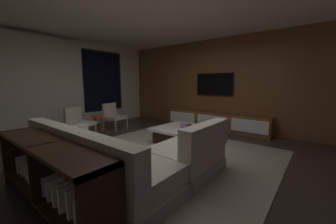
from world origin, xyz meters
The scene contains 14 objects.
floor centered at (0.00, 0.00, 0.00)m, with size 9.20×9.20×0.00m, color #332B26.
back_wall_with_window centered at (-0.06, 3.62, 1.34)m, with size 6.60×0.30×2.70m.
media_wall centered at (3.06, 0.00, 1.35)m, with size 0.12×7.80×2.70m.
ceiling centered at (0.00, 0.00, 2.70)m, with size 8.20×8.20×0.00m, color beige.
area_rug centered at (0.35, -0.10, 0.01)m, with size 3.20×3.80×0.01m, color gray.
sectional_couch centered at (-0.90, -0.19, 0.29)m, with size 1.98×2.50×0.82m.
coffee_table centered at (1.10, 0.14, 0.19)m, with size 1.16×1.16×0.36m.
book_stack_on_coffee_table centered at (1.16, 0.10, 0.41)m, with size 0.25×0.17×0.10m.
accent_chair_near_window centered at (0.94, 2.57, 0.43)m, with size 0.61×0.63×0.78m.
accent_chair_by_curtain centered at (-0.21, 2.46, 0.43)m, with size 0.68×0.69×0.78m.
side_stool centered at (0.40, 2.56, 0.37)m, with size 0.32×0.32×0.46m.
media_console centered at (2.77, 0.05, 0.25)m, with size 0.46×3.10×0.52m.
mounted_tv centered at (2.95, 0.25, 1.35)m, with size 0.05×1.17×0.67m.
console_table_behind_couch centered at (-1.81, -0.06, 0.41)m, with size 0.40×2.10×0.74m.
Camera 1 is at (-2.58, -2.33, 1.38)m, focal length 20.72 mm.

